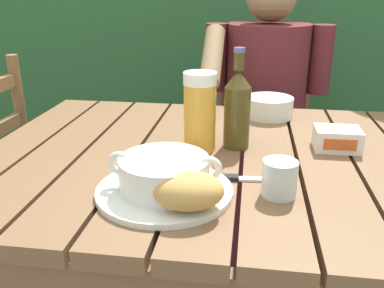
{
  "coord_description": "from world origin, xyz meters",
  "views": [
    {
      "loc": [
        0.08,
        -0.95,
        1.16
      ],
      "look_at": [
        -0.04,
        -0.12,
        0.84
      ],
      "focal_mm": 38.89,
      "sensor_mm": 36.0,
      "label": 1
    }
  ],
  "objects_px": {
    "serving_plate": "(165,191)",
    "butter_tub": "(337,139)",
    "person_eating": "(264,102)",
    "table_knife": "(237,178)",
    "chair_near_diner": "(261,143)",
    "diner_bowl": "(269,107)",
    "beer_glass": "(200,112)",
    "soup_bowl": "(164,172)",
    "bread_roll": "(188,191)",
    "water_glass_small": "(279,178)",
    "beer_bottle": "(237,108)"
  },
  "relations": [
    {
      "from": "person_eating",
      "to": "water_glass_small",
      "type": "height_order",
      "value": "person_eating"
    },
    {
      "from": "soup_bowl",
      "to": "bread_roll",
      "type": "xyz_separation_m",
      "value": [
        0.06,
        -0.07,
        -0.0
      ]
    },
    {
      "from": "bread_roll",
      "to": "butter_tub",
      "type": "bearing_deg",
      "value": 48.59
    },
    {
      "from": "chair_near_diner",
      "to": "diner_bowl",
      "type": "bearing_deg",
      "value": -90.0
    },
    {
      "from": "serving_plate",
      "to": "chair_near_diner",
      "type": "bearing_deg",
      "value": 78.71
    },
    {
      "from": "beer_glass",
      "to": "butter_tub",
      "type": "xyz_separation_m",
      "value": [
        0.34,
        0.05,
        -0.07
      ]
    },
    {
      "from": "serving_plate",
      "to": "butter_tub",
      "type": "distance_m",
      "value": 0.48
    },
    {
      "from": "bread_roll",
      "to": "beer_bottle",
      "type": "xyz_separation_m",
      "value": [
        0.07,
        0.35,
        0.06
      ]
    },
    {
      "from": "person_eating",
      "to": "butter_tub",
      "type": "bearing_deg",
      "value": -74.75
    },
    {
      "from": "soup_bowl",
      "to": "butter_tub",
      "type": "distance_m",
      "value": 0.48
    },
    {
      "from": "diner_bowl",
      "to": "beer_glass",
      "type": "bearing_deg",
      "value": -120.43
    },
    {
      "from": "soup_bowl",
      "to": "table_knife",
      "type": "height_order",
      "value": "soup_bowl"
    },
    {
      "from": "person_eating",
      "to": "table_knife",
      "type": "relative_size",
      "value": 7.91
    },
    {
      "from": "beer_bottle",
      "to": "diner_bowl",
      "type": "height_order",
      "value": "beer_bottle"
    },
    {
      "from": "diner_bowl",
      "to": "soup_bowl",
      "type": "bearing_deg",
      "value": -111.55
    },
    {
      "from": "bread_roll",
      "to": "butter_tub",
      "type": "relative_size",
      "value": 1.28
    },
    {
      "from": "butter_tub",
      "to": "bread_roll",
      "type": "bearing_deg",
      "value": -131.41
    },
    {
      "from": "soup_bowl",
      "to": "butter_tub",
      "type": "height_order",
      "value": "soup_bowl"
    },
    {
      "from": "table_knife",
      "to": "soup_bowl",
      "type": "bearing_deg",
      "value": -149.83
    },
    {
      "from": "diner_bowl",
      "to": "person_eating",
      "type": "bearing_deg",
      "value": 90.47
    },
    {
      "from": "beer_glass",
      "to": "serving_plate",
      "type": "bearing_deg",
      "value": -98.91
    },
    {
      "from": "diner_bowl",
      "to": "beer_bottle",
      "type": "bearing_deg",
      "value": -108.12
    },
    {
      "from": "soup_bowl",
      "to": "person_eating",
      "type": "bearing_deg",
      "value": 76.45
    },
    {
      "from": "butter_tub",
      "to": "table_knife",
      "type": "distance_m",
      "value": 0.32
    },
    {
      "from": "serving_plate",
      "to": "beer_bottle",
      "type": "height_order",
      "value": "beer_bottle"
    },
    {
      "from": "serving_plate",
      "to": "bread_roll",
      "type": "bearing_deg",
      "value": -49.4
    },
    {
      "from": "person_eating",
      "to": "water_glass_small",
      "type": "relative_size",
      "value": 16.91
    },
    {
      "from": "beer_bottle",
      "to": "butter_tub",
      "type": "bearing_deg",
      "value": 4.11
    },
    {
      "from": "soup_bowl",
      "to": "chair_near_diner",
      "type": "bearing_deg",
      "value": 78.71
    },
    {
      "from": "beer_bottle",
      "to": "water_glass_small",
      "type": "height_order",
      "value": "beer_bottle"
    },
    {
      "from": "water_glass_small",
      "to": "diner_bowl",
      "type": "xyz_separation_m",
      "value": [
        -0.0,
        0.53,
        -0.01
      ]
    },
    {
      "from": "chair_near_diner",
      "to": "beer_glass",
      "type": "xyz_separation_m",
      "value": [
        -0.18,
        -0.85,
        0.39
      ]
    },
    {
      "from": "chair_near_diner",
      "to": "serving_plate",
      "type": "bearing_deg",
      "value": -101.29
    },
    {
      "from": "bread_roll",
      "to": "beer_bottle",
      "type": "relative_size",
      "value": 0.57
    },
    {
      "from": "serving_plate",
      "to": "beer_glass",
      "type": "height_order",
      "value": "beer_glass"
    },
    {
      "from": "person_eating",
      "to": "beer_bottle",
      "type": "height_order",
      "value": "person_eating"
    },
    {
      "from": "person_eating",
      "to": "water_glass_small",
      "type": "xyz_separation_m",
      "value": [
        0.01,
        -0.87,
        0.08
      ]
    },
    {
      "from": "soup_bowl",
      "to": "beer_bottle",
      "type": "bearing_deg",
      "value": 65.2
    },
    {
      "from": "beer_bottle",
      "to": "table_knife",
      "type": "bearing_deg",
      "value": -86.59
    },
    {
      "from": "chair_near_diner",
      "to": "serving_plate",
      "type": "height_order",
      "value": "chair_near_diner"
    },
    {
      "from": "table_knife",
      "to": "diner_bowl",
      "type": "bearing_deg",
      "value": 80.56
    },
    {
      "from": "person_eating",
      "to": "soup_bowl",
      "type": "relative_size",
      "value": 5.41
    },
    {
      "from": "person_eating",
      "to": "bread_roll",
      "type": "relative_size",
      "value": 8.61
    },
    {
      "from": "serving_plate",
      "to": "water_glass_small",
      "type": "relative_size",
      "value": 3.75
    },
    {
      "from": "serving_plate",
      "to": "table_knife",
      "type": "height_order",
      "value": "serving_plate"
    },
    {
      "from": "chair_near_diner",
      "to": "water_glass_small",
      "type": "xyz_separation_m",
      "value": [
        0.0,
        -1.08,
        0.33
      ]
    },
    {
      "from": "butter_tub",
      "to": "diner_bowl",
      "type": "xyz_separation_m",
      "value": [
        -0.16,
        0.26,
        0.0
      ]
    },
    {
      "from": "beer_bottle",
      "to": "person_eating",
      "type": "bearing_deg",
      "value": 81.95
    },
    {
      "from": "bread_roll",
      "to": "butter_tub",
      "type": "xyz_separation_m",
      "value": [
        0.32,
        0.37,
        -0.02
      ]
    },
    {
      "from": "beer_bottle",
      "to": "butter_tub",
      "type": "relative_size",
      "value": 2.25
    }
  ]
}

